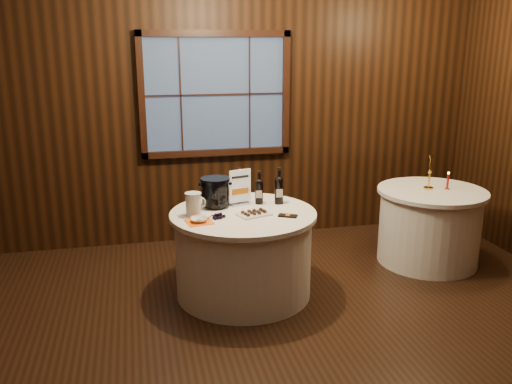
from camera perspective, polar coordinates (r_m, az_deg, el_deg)
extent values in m
plane|color=black|center=(4.15, 1.59, -16.49)|extent=(6.00, 6.00, 0.00)
cube|color=black|center=(6.01, -4.31, 8.82)|extent=(6.00, 0.02, 3.00)
cube|color=#374A73|center=(5.97, -4.30, 10.22)|extent=(1.50, 0.01, 1.20)
cylinder|color=white|center=(4.86, -1.33, -6.68)|extent=(1.20, 1.20, 0.73)
cylinder|color=white|center=(4.72, -1.36, -2.36)|extent=(1.28, 1.28, 0.04)
cylinder|color=white|center=(5.82, 17.75, -3.61)|extent=(1.00, 1.00, 0.73)
cylinder|color=white|center=(5.71, 18.06, 0.04)|extent=(1.08, 1.08, 0.04)
cube|color=#B3B2B9|center=(4.93, -1.73, -1.23)|extent=(0.20, 0.14, 0.02)
cube|color=#B3B2B9|center=(4.88, -1.75, 0.69)|extent=(0.03, 0.02, 0.32)
cube|color=white|center=(4.87, -1.72, 0.65)|extent=(0.21, 0.06, 0.30)
cylinder|color=black|center=(4.93, 0.32, -0.13)|extent=(0.07, 0.07, 0.20)
sphere|color=black|center=(4.91, 0.33, 0.98)|extent=(0.07, 0.07, 0.07)
cylinder|color=black|center=(4.89, 0.33, 1.59)|extent=(0.03, 0.03, 0.09)
cylinder|color=black|center=(4.88, 0.33, 2.10)|extent=(0.03, 0.03, 0.02)
cube|color=beige|center=(4.90, 0.43, -0.25)|extent=(0.05, 0.01, 0.07)
cylinder|color=black|center=(4.94, 2.44, -0.01)|extent=(0.08, 0.08, 0.22)
sphere|color=black|center=(4.91, 2.45, 1.22)|extent=(0.08, 0.08, 0.08)
cylinder|color=black|center=(4.89, 2.46, 1.90)|extent=(0.03, 0.03, 0.10)
cylinder|color=black|center=(4.88, 2.47, 2.45)|extent=(0.03, 0.03, 0.02)
cube|color=beige|center=(4.90, 2.56, -0.13)|extent=(0.06, 0.01, 0.08)
cylinder|color=black|center=(4.87, -4.25, -1.40)|extent=(0.19, 0.19, 0.03)
cylinder|color=black|center=(4.83, -4.28, 0.00)|extent=(0.25, 0.25, 0.21)
cylinder|color=black|center=(4.80, -4.31, 1.35)|extent=(0.26, 0.26, 0.02)
cube|color=white|center=(4.63, -0.19, -2.36)|extent=(0.32, 0.26, 0.02)
cube|color=black|center=(4.61, 3.36, -2.51)|extent=(0.18, 0.15, 0.01)
cylinder|color=#332212|center=(4.54, -4.89, -2.61)|extent=(0.08, 0.02, 0.03)
cylinder|color=silver|center=(4.63, -6.62, -1.35)|extent=(0.13, 0.13, 0.19)
cylinder|color=silver|center=(4.60, -6.66, -0.16)|extent=(0.14, 0.14, 0.01)
torus|color=silver|center=(4.63, -5.81, -1.19)|extent=(0.10, 0.03, 0.10)
cube|color=orange|center=(4.48, -6.01, -3.14)|extent=(0.24, 0.24, 0.00)
imported|color=white|center=(4.48, -6.02, -2.91)|extent=(0.14, 0.14, 0.03)
cylinder|color=gold|center=(5.72, 17.69, 0.39)|extent=(0.10, 0.10, 0.02)
cylinder|color=gold|center=(5.68, 17.82, 1.97)|extent=(0.02, 0.02, 0.30)
cylinder|color=gold|center=(5.64, 17.96, 3.60)|extent=(0.05, 0.05, 0.03)
cylinder|color=gold|center=(5.75, 19.47, 0.28)|extent=(0.05, 0.05, 0.01)
cylinder|color=#9A100B|center=(5.73, 19.54, 1.06)|extent=(0.02, 0.02, 0.15)
sphere|color=#FFB23F|center=(5.71, 19.62, 1.90)|extent=(0.02, 0.02, 0.02)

